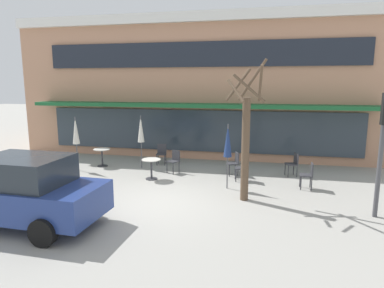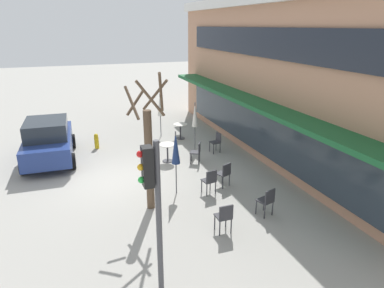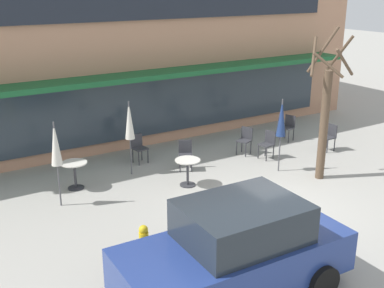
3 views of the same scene
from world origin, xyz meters
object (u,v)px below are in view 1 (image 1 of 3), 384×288
(cafe_chair_1, at_px, (309,174))
(cafe_chair_5, at_px, (234,162))
(patio_umbrella_cream_folded, at_px, (228,141))
(street_tree, at_px, (246,139))
(cafe_table_streetside, at_px, (102,154))
(parked_sedan, at_px, (21,191))
(cafe_chair_4, at_px, (162,152))
(patio_umbrella_corner_open, at_px, (141,129))
(cafe_chair_0, at_px, (293,163))
(fire_hydrant, at_px, (43,186))
(cafe_table_near_wall, at_px, (151,166))
(cafe_chair_3, at_px, (174,160))
(patio_umbrella_green_folded, at_px, (76,131))
(cafe_chair_2, at_px, (243,167))
(traffic_light_pole, at_px, (384,133))

(cafe_chair_1, xyz_separation_m, cafe_chair_5, (-2.60, 1.20, 0.00))
(patio_umbrella_cream_folded, bearing_deg, street_tree, -57.60)
(cafe_table_streetside, relative_size, parked_sedan, 0.18)
(parked_sedan, bearing_deg, cafe_table_streetside, 98.54)
(cafe_table_streetside, relative_size, street_tree, 0.18)
(cafe_chair_4, bearing_deg, patio_umbrella_corner_open, -128.47)
(cafe_chair_0, distance_m, cafe_chair_5, 2.24)
(street_tree, bearing_deg, cafe_chair_5, 101.76)
(patio_umbrella_corner_open, bearing_deg, fire_hydrant, -111.69)
(parked_sedan, bearing_deg, cafe_chair_4, 78.22)
(cafe_table_near_wall, bearing_deg, street_tree, -23.47)
(cafe_chair_4, bearing_deg, cafe_chair_3, -53.91)
(cafe_chair_0, height_order, street_tree, street_tree)
(cafe_chair_5, bearing_deg, patio_umbrella_cream_folded, -92.44)
(patio_umbrella_green_folded, bearing_deg, cafe_chair_5, 5.65)
(cafe_chair_2, height_order, parked_sedan, parked_sedan)
(patio_umbrella_corner_open, bearing_deg, street_tree, -34.56)
(cafe_chair_5, bearing_deg, cafe_chair_4, 161.05)
(traffic_light_pole, bearing_deg, cafe_chair_2, 143.42)
(cafe_table_near_wall, xyz_separation_m, cafe_chair_5, (2.95, 1.23, 0.01))
(cafe_chair_1, relative_size, traffic_light_pole, 0.26)
(patio_umbrella_cream_folded, distance_m, cafe_chair_3, 3.00)
(cafe_chair_1, height_order, cafe_chair_4, same)
(cafe_table_near_wall, bearing_deg, cafe_chair_0, 17.08)
(cafe_chair_2, bearing_deg, patio_umbrella_corner_open, 166.36)
(cafe_table_near_wall, bearing_deg, patio_umbrella_corner_open, 121.93)
(cafe_chair_3, bearing_deg, cafe_chair_2, -11.53)
(cafe_table_near_wall, height_order, parked_sedan, parked_sedan)
(cafe_chair_0, distance_m, traffic_light_pole, 4.61)
(cafe_chair_3, bearing_deg, cafe_chair_5, 3.47)
(patio_umbrella_corner_open, height_order, cafe_chair_4, patio_umbrella_corner_open)
(cafe_table_streetside, xyz_separation_m, patio_umbrella_green_folded, (-0.67, -0.83, 1.11))
(cafe_chair_5, bearing_deg, street_tree, -78.24)
(cafe_table_near_wall, bearing_deg, cafe_chair_4, 98.43)
(parked_sedan, bearing_deg, patio_umbrella_cream_folded, 41.27)
(cafe_table_streetside, relative_size, patio_umbrella_cream_folded, 0.35)
(cafe_chair_4, bearing_deg, cafe_table_streetside, -158.53)
(cafe_table_streetside, relative_size, cafe_chair_2, 0.85)
(cafe_chair_1, bearing_deg, cafe_chair_0, 104.08)
(cafe_chair_1, xyz_separation_m, parked_sedan, (-7.36, -4.64, 0.35))
(cafe_table_streetside, height_order, patio_umbrella_corner_open, patio_umbrella_corner_open)
(patio_umbrella_green_folded, bearing_deg, cafe_chair_1, -3.69)
(patio_umbrella_green_folded, height_order, cafe_chair_1, patio_umbrella_green_folded)
(fire_hydrant, bearing_deg, patio_umbrella_green_folded, 102.66)
(cafe_table_streetside, bearing_deg, cafe_chair_3, -6.00)
(patio_umbrella_green_folded, height_order, patio_umbrella_corner_open, same)
(patio_umbrella_green_folded, distance_m, cafe_chair_0, 8.67)
(street_tree, bearing_deg, cafe_table_near_wall, 156.53)
(cafe_chair_4, bearing_deg, patio_umbrella_green_folded, -149.93)
(patio_umbrella_green_folded, height_order, patio_umbrella_cream_folded, same)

